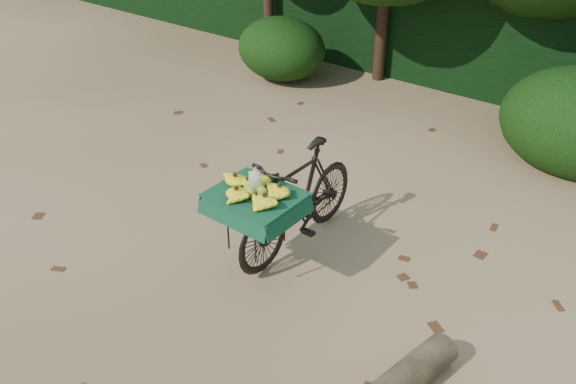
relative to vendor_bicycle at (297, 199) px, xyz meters
The scene contains 5 objects.
ground 1.05m from the vendor_bicycle, 82.58° to the right, with size 80.00×80.00×0.00m, color tan.
vendor_bicycle is the anchor object (origin of this frame).
hedge_backdrop 5.41m from the vendor_bicycle, 88.76° to the left, with size 26.00×1.80×1.80m, color black.
bush_clumps 3.46m from the vendor_bicycle, 79.71° to the left, with size 8.80×1.70×0.90m, color black, non-canonical shape.
leaf_litter 0.59m from the vendor_bicycle, 64.89° to the right, with size 7.00×7.30×0.01m, color #4A2813, non-canonical shape.
Camera 1 is at (2.75, -2.92, 3.49)m, focal length 38.00 mm.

